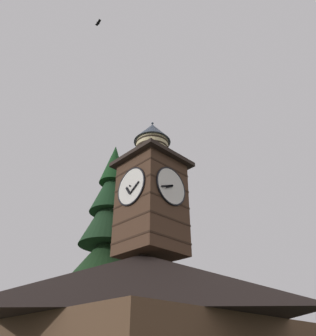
% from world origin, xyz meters
% --- Properties ---
extents(building_main, '(11.54, 12.18, 6.77)m').
position_xyz_m(building_main, '(1.81, -1.88, 3.47)').
color(building_main, brown).
rests_on(building_main, ground_plane).
extents(clock_tower, '(3.72, 3.72, 8.89)m').
position_xyz_m(clock_tower, '(1.18, -1.93, 10.61)').
color(clock_tower, '#4C3323').
rests_on(clock_tower, building_main).
extents(pine_tree_behind, '(7.14, 7.14, 17.48)m').
position_xyz_m(pine_tree_behind, '(-0.38, -8.06, 6.97)').
color(pine_tree_behind, '#473323').
rests_on(pine_tree_behind, ground_plane).
extents(moon, '(2.13, 2.13, 2.13)m').
position_xyz_m(moon, '(-16.88, -32.03, 14.55)').
color(moon, silver).
extents(flying_bird_high, '(0.21, 0.50, 0.12)m').
position_xyz_m(flying_bird_high, '(6.80, -0.70, 19.22)').
color(flying_bird_high, black).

